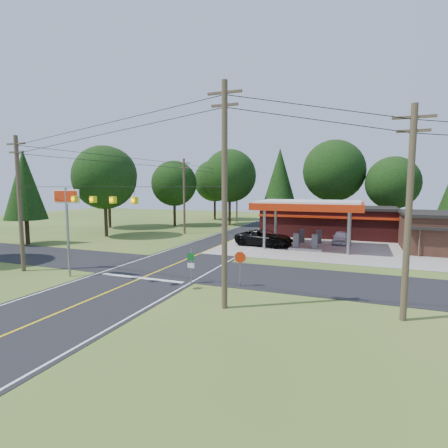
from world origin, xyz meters
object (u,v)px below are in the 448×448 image
(gas_canopy, at_px, (309,207))
(sedan_car, at_px, (340,238))
(suv_car, at_px, (264,238))
(big_stop_sign, at_px, (67,212))
(octagonal_stop_sign, at_px, (240,260))

(gas_canopy, relative_size, sedan_car, 2.70)
(gas_canopy, bearing_deg, sedan_car, 53.13)
(suv_car, bearing_deg, big_stop_sign, 157.60)
(gas_canopy, distance_m, big_stop_sign, 22.81)
(sedan_car, bearing_deg, octagonal_stop_sign, -102.46)
(suv_car, bearing_deg, gas_canopy, -76.26)
(suv_car, height_order, octagonal_stop_sign, octagonal_stop_sign)
(gas_canopy, bearing_deg, octagonal_stop_sign, -97.12)
(big_stop_sign, xyz_separation_m, octagonal_stop_sign, (12.00, 2.00, -2.87))
(sedan_car, xyz_separation_m, big_stop_sign, (-17.00, -22.01, 3.90))
(big_stop_sign, distance_m, octagonal_stop_sign, 12.50)
(octagonal_stop_sign, bearing_deg, suv_car, 99.21)
(gas_canopy, height_order, suv_car, gas_canopy)
(big_stop_sign, bearing_deg, gas_canopy, 52.14)
(suv_car, height_order, big_stop_sign, big_stop_sign)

